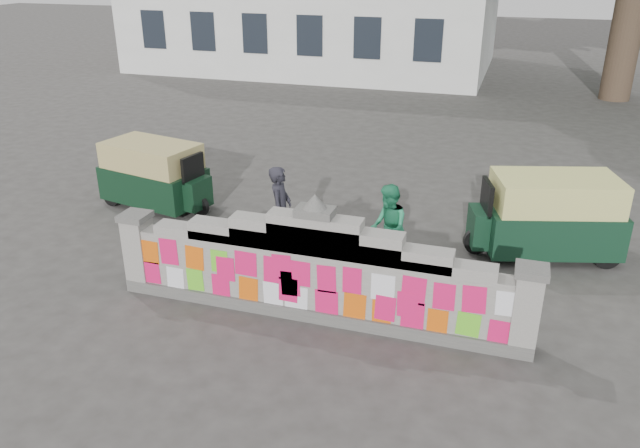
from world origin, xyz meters
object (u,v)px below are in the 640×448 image
Objects in this scene: pedestrian at (388,228)px; rickshaw_left at (155,174)px; cyclist_bike at (281,240)px; cyclist_rider at (281,223)px; rickshaw_right at (548,215)px.

pedestrian reaches higher than rickshaw_left.
cyclist_bike is 0.32m from cyclist_rider.
rickshaw_right is at bearing -74.81° from cyclist_bike.
cyclist_rider is at bearing -100.44° from pedestrian.
cyclist_rider is at bearing -14.22° from rickshaw_left.
pedestrian is 0.59× the size of rickshaw_left.
cyclist_bike is at bearing 6.20° from rickshaw_right.
pedestrian reaches higher than cyclist_bike.
rickshaw_right is (4.47, 1.82, 0.32)m from cyclist_bike.
pedestrian is at bearing -84.83° from cyclist_bike.
rickshaw_left is (-3.58, 1.76, -0.05)m from cyclist_rider.
rickshaw_left is at bearing -15.50° from rickshaw_right.
cyclist_rider is (0.00, 0.00, 0.32)m from cyclist_bike.
cyclist_bike is at bearing -100.44° from pedestrian.
cyclist_bike is 1.89m from pedestrian.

